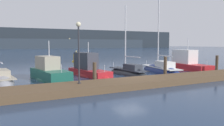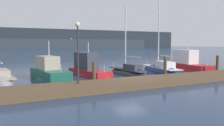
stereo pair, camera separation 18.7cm
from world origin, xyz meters
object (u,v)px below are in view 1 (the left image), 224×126
motorboat_berth_6 (187,66)px  channel_buoy (76,58)px  dock_lamppost (79,42)px  sailboat_berth_4 (128,73)px  motorboat_berth_3 (88,71)px  motorboat_berth_2 (50,75)px  sailboat_berth_5 (161,71)px

motorboat_berth_6 → channel_buoy: size_ratio=3.53×
motorboat_berth_6 → dock_lamppost: 16.24m
sailboat_berth_4 → dock_lamppost: bearing=-143.5°
motorboat_berth_3 → motorboat_berth_6: 12.19m
sailboat_berth_4 → motorboat_berth_6: bearing=3.0°
motorboat_berth_2 → dock_lamppost: bearing=-79.8°
motorboat_berth_3 → channel_buoy: bearing=76.5°
dock_lamppost → sailboat_berth_5: bearing=24.4°
motorboat_berth_2 → channel_buoy: motorboat_berth_2 is taller
motorboat_berth_2 → sailboat_berth_5: sailboat_berth_5 is taller
motorboat_berth_3 → sailboat_berth_4: sailboat_berth_4 is taller
sailboat_berth_5 → dock_lamppost: bearing=-155.6°
motorboat_berth_2 → motorboat_berth_6: bearing=1.1°
motorboat_berth_6 → motorboat_berth_3: bearing=177.0°
motorboat_berth_2 → sailboat_berth_5: 11.58m
motorboat_berth_2 → dock_lamppost: 5.85m
sailboat_berth_4 → channel_buoy: size_ratio=3.91×
sailboat_berth_5 → motorboat_berth_6: (4.42, 0.57, 0.33)m
sailboat_berth_4 → channel_buoy: bearing=89.6°
motorboat_berth_3 → dock_lamppost: (-2.90, -6.05, 2.73)m
motorboat_berth_2 → sailboat_berth_4: (7.64, -0.12, -0.27)m
sailboat_berth_4 → motorboat_berth_2: bearing=179.1°
motorboat_berth_2 → motorboat_berth_6: size_ratio=0.87×
sailboat_berth_5 → channel_buoy: bearing=102.2°
motorboat_berth_2 → motorboat_berth_3: 3.94m
motorboat_berth_3 → channel_buoy: size_ratio=3.24×
channel_buoy → motorboat_berth_6: bearing=-64.3°
sailboat_berth_5 → channel_buoy: sailboat_berth_5 is taller
motorboat_berth_2 → channel_buoy: 19.05m
motorboat_berth_3 → channel_buoy: 16.90m
channel_buoy → sailboat_berth_5: bearing=-77.8°
motorboat_berth_2 → motorboat_berth_3: bearing=14.1°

